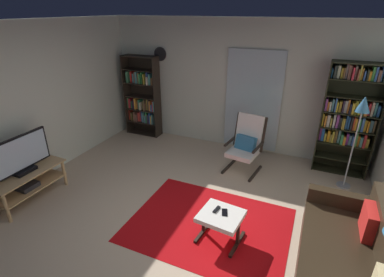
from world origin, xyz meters
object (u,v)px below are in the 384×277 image
lounge_armchair (246,142)px  wall_clock (160,54)px  leather_sofa (350,262)px  bookshelf_near_sofa (349,116)px  floor_lamp_by_shelf (361,114)px  tv_remote (217,209)px  bookshelf_near_tv (143,99)px  tv_stand (27,181)px  television (20,156)px  ottoman (221,218)px  cell_phone (225,212)px

lounge_armchair → wall_clock: wall_clock is taller
leather_sofa → wall_clock: bearing=143.6°
bookshelf_near_sofa → floor_lamp_by_shelf: 0.57m
tv_remote → floor_lamp_by_shelf: 2.67m
bookshelf_near_tv → tv_remote: bookshelf_near_tv is taller
tv_stand → lounge_armchair: lounge_armchair is taller
television → bookshelf_near_sofa: 5.30m
television → ottoman: television is taller
leather_sofa → lounge_armchair: size_ratio=1.79×
bookshelf_near_sofa → floor_lamp_by_shelf: (0.10, -0.52, 0.21)m
tv_stand → bookshelf_near_tv: 3.04m
leather_sofa → floor_lamp_by_shelf: bearing=88.7°
bookshelf_near_sofa → leather_sofa: bookshelf_near_sofa is taller
bookshelf_near_tv → lounge_armchair: (2.60, -0.69, -0.32)m
tv_remote → wall_clock: 3.81m
tv_stand → lounge_armchair: size_ratio=1.10×
television → wall_clock: (0.66, 3.11, 1.09)m
bookshelf_near_tv → ottoman: bookshelf_near_tv is taller
bookshelf_near_tv → leather_sofa: bearing=-32.2°
bookshelf_near_tv → bookshelf_near_sofa: bearing=-1.0°
bookshelf_near_sofa → cell_phone: bookshelf_near_sofa is taller
bookshelf_near_sofa → lounge_armchair: 1.79m
leather_sofa → ottoman: size_ratio=3.24×
tv_stand → bookshelf_near_sofa: size_ratio=0.57×
ottoman → cell_phone: size_ratio=4.04×
ottoman → cell_phone: (0.03, 0.04, 0.07)m
bookshelf_near_sofa → tv_remote: (-1.49, -2.48, -0.67)m
television → tv_remote: 2.98m
television → floor_lamp_by_shelf: (4.52, 2.38, 0.53)m
television → bookshelf_near_sofa: bookshelf_near_sofa is taller
cell_phone → floor_lamp_by_shelf: floor_lamp_by_shelf is taller
wall_clock → floor_lamp_by_shelf: bearing=-10.7°
television → lounge_armchair: size_ratio=0.93×
television → bookshelf_near_sofa: bearing=33.3°
bookshelf_near_sofa → cell_phone: size_ratio=14.09×
ottoman → wall_clock: (-2.35, 2.75, 1.52)m
leather_sofa → floor_lamp_by_shelf: size_ratio=1.17×
bookshelf_near_tv → lounge_armchair: bearing=-14.8°
bookshelf_near_sofa → floor_lamp_by_shelf: bookshelf_near_sofa is taller
lounge_armchair → ottoman: size_ratio=1.81×
leather_sofa → lounge_armchair: bearing=129.6°
ottoman → tv_remote: size_ratio=3.93×
lounge_armchair → bookshelf_near_sofa: bearing=21.1°
tv_remote → wall_clock: wall_clock is taller
bookshelf_near_sofa → ottoman: 2.99m
tv_stand → leather_sofa: bearing=3.9°
tv_stand → bookshelf_near_tv: size_ratio=0.62×
television → ottoman: bearing=7.0°
leather_sofa → ottoman: (-1.47, 0.07, 0.03)m
bookshelf_near_sofa → lounge_armchair: bearing=-158.9°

